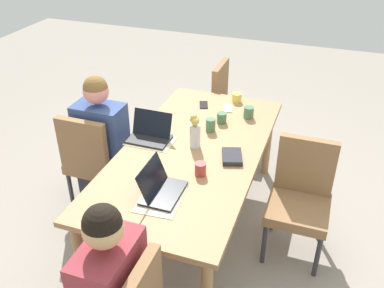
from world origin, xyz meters
name	(u,v)px	position (x,y,z in m)	size (l,w,h in m)	color
ground_plane	(192,223)	(0.00, 0.00, 0.00)	(10.00, 10.00, 0.00)	gray
dining_table	(192,158)	(0.00, 0.00, 0.66)	(2.05, 1.01, 0.73)	#9E754C
chair_far_left_near	(93,157)	(-0.04, 0.86, 0.50)	(0.44, 0.44, 0.90)	olive
person_far_left_near	(104,151)	(0.04, 0.80, 0.53)	(0.36, 0.40, 1.19)	#2D2D33
chair_head_right_left_far	(230,102)	(1.34, 0.05, 0.50)	(0.44, 0.44, 0.90)	olive
chair_near_right_near	(301,194)	(0.04, -0.83, 0.50)	(0.44, 0.44, 0.90)	olive
flower_vase	(195,130)	(0.05, -0.01, 0.87)	(0.09, 0.08, 0.28)	silver
placemat_far_left_near	(151,140)	(0.02, 0.34, 0.73)	(0.36, 0.26, 0.00)	beige
placemat_head_left_left_mid	(161,198)	(-0.61, -0.01, 0.73)	(0.36, 0.26, 0.00)	beige
laptop_far_left_near	(150,134)	(0.04, 0.36, 0.77)	(0.22, 0.32, 0.20)	black
laptop_head_left_left_mid	(160,188)	(-0.57, 0.02, 0.77)	(0.32, 0.22, 0.20)	black
coffee_mug_near_left	(200,169)	(-0.28, -0.16, 0.78)	(0.08, 0.08, 0.09)	#AD3D38
coffee_mug_near_right	(237,98)	(0.91, -0.11, 0.77)	(0.08, 0.08, 0.08)	#DBC64C
coffee_mug_centre_left	(222,118)	(0.48, -0.09, 0.77)	(0.08, 0.08, 0.09)	#47704C
coffee_mug_centre_right	(211,125)	(0.32, -0.04, 0.78)	(0.08, 0.08, 0.11)	#47704C
coffee_mug_far_left	(249,112)	(0.64, -0.28, 0.78)	(0.08, 0.08, 0.10)	#47704C
book_red_cover	(232,157)	(-0.02, -0.31, 0.75)	(0.20, 0.14, 0.04)	#28282D
phone_black	(204,105)	(0.74, 0.15, 0.73)	(0.15, 0.07, 0.01)	black
phone_silver	(228,108)	(0.74, -0.07, 0.73)	(0.15, 0.07, 0.01)	silver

